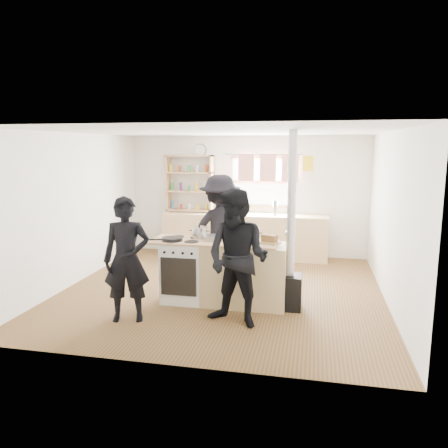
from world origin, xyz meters
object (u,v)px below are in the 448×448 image
Objects in this scene: thermos at (275,208)px; stockpot_counter at (250,234)px; flue_heater at (290,264)px; person_near_left at (127,260)px; person_far at (220,230)px; stockpot_stove at (199,232)px; person_near_right at (238,259)px; bread_board at (269,240)px; roast_tray at (216,237)px; cooking_island at (224,272)px; skillet_greens at (172,239)px.

stockpot_counter is at bearing -92.57° from thermos.
flue_heater is 1.52× the size of person_near_left.
thermos is at bearing -133.64° from person_far.
flue_heater is at bearing -7.69° from stockpot_stove.
person_near_right reaches higher than thermos.
roast_tray is at bearing 175.30° from bread_board.
flue_heater is at bearing -2.01° from cooking_island.
stockpot_stove reaches higher than bread_board.
bread_board is at bearing 0.13° from cooking_island.
stockpot_stove is (0.33, 0.28, 0.06)m from skillet_greens.
stockpot_counter reaches higher than bread_board.
stockpot_counter is 1.79m from person_near_left.
cooking_island is 0.79× the size of flue_heater.
person_near_right is at bearing -92.13° from stockpot_counter.
bread_board is 0.21× the size of person_near_left.
thermos is at bearing 80.06° from cooking_island.
cooking_island is at bearing -179.87° from bread_board.
stockpot_counter is 0.16× the size of person_near_right.
cooking_island is at bearing -27.92° from roast_tray.
stockpot_counter is 0.87m from person_near_right.
skillet_greens is 0.20× the size of person_far.
roast_tray reaches higher than skillet_greens.
cooking_island is 0.89m from skillet_greens.
roast_tray is 0.29m from stockpot_stove.
stockpot_stove is 0.14× the size of person_near_left.
bread_board is at bearing 173.25° from flue_heater.
bread_board is 0.19× the size of person_far.
stockpot_counter is at bearing 106.26° from person_near_right.
cooking_island is at bearing 132.49° from person_near_right.
flue_heater reaches higher than roast_tray.
stockpot_counter is at bearing 166.62° from flue_heater.
thermos is 3.99m from person_near_left.
stockpot_counter is 0.15× the size of person_far.
thermos reaches higher than stockpot_stove.
cooking_island is at bearing -20.37° from stockpot_stove.
person_near_left is at bearing -141.29° from cooking_island.
stockpot_stove is at bearing 163.26° from roast_tray.
stockpot_counter is at bearing -3.24° from stockpot_stove.
bread_board is 1.29m from person_far.
flue_heater reaches higher than thermos.
stockpot_stove is at bearing -108.73° from thermos.
person_near_right is (0.46, -0.81, -0.09)m from roast_tray.
cooking_island is 5.83× the size of bread_board.
cooking_island is 0.70m from stockpot_stove.
thermos is 0.11× the size of flue_heater.
cooking_island is 1.08× the size of person_far.
skillet_greens is 0.15× the size of flue_heater.
skillet_greens is 1.57× the size of stockpot_stove.
person_near_left is 0.94× the size of person_near_right.
thermos is 2.77m from roast_tray.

